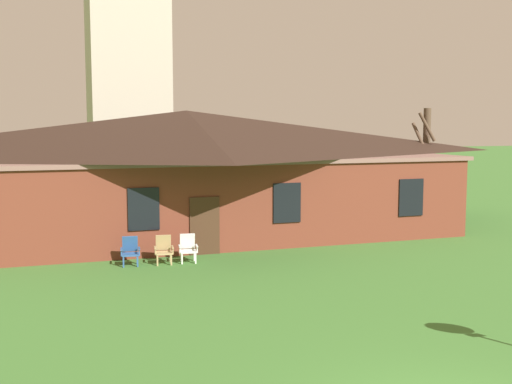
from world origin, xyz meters
TOP-DOWN VIEW (x-y plane):
  - brick_building at (-0.00, 19.10)m, footprint 22.38×10.40m
  - dome_tower at (-0.59, 33.14)m, footprint 5.18×5.18m
  - lawn_chair_by_porch at (-3.30, 13.21)m, footprint 0.69×0.72m
  - lawn_chair_near_door at (-2.19, 13.09)m, footprint 0.70×0.73m
  - lawn_chair_left_end at (-1.36, 13.08)m, footprint 0.70×0.73m
  - bare_tree_beside_building at (12.02, 19.00)m, footprint 1.29×1.22m

SIDE VIEW (x-z plane):
  - lawn_chair_by_porch at x=-3.30m, z-range 0.02..0.98m
  - lawn_chair_near_door at x=-2.19m, z-range 0.02..0.98m
  - lawn_chair_left_end at x=-1.36m, z-range 0.02..0.98m
  - brick_building at x=0.00m, z-range 0.05..5.33m
  - bare_tree_beside_building at x=12.02m, z-range 0.17..5.64m
  - dome_tower at x=-0.59m, z-range -0.83..20.13m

